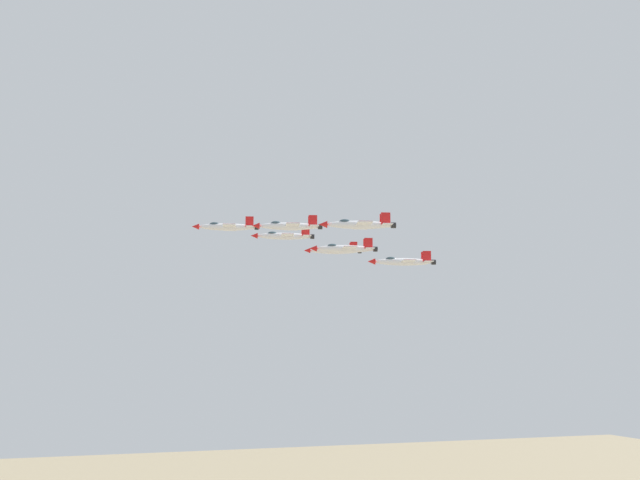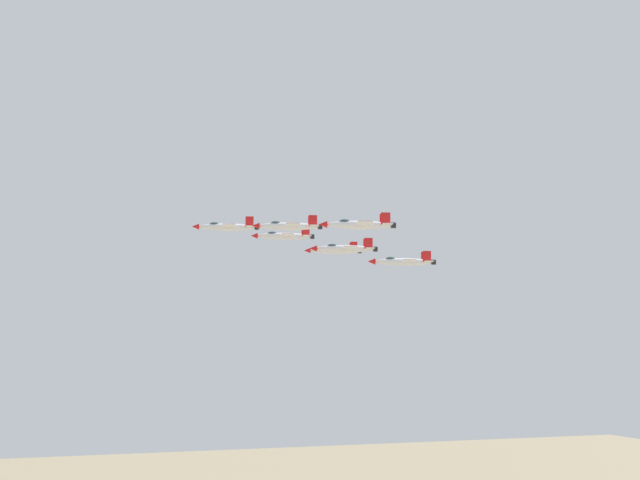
# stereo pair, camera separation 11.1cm
# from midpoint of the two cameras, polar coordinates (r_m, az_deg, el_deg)

# --- Properties ---
(jet_lead) EXTENTS (18.02, 11.46, 3.83)m
(jet_lead) POSITION_cam_midpoint_polar(r_m,az_deg,el_deg) (211.74, -6.90, 0.98)
(jet_lead) COLOR white
(jet_left_wingman) EXTENTS (17.97, 11.42, 3.82)m
(jet_left_wingman) POSITION_cam_midpoint_polar(r_m,az_deg,el_deg) (197.94, -2.31, 1.05)
(jet_left_wingman) COLOR white
(jet_right_wingman) EXTENTS (18.50, 11.72, 3.92)m
(jet_right_wingman) POSITION_cam_midpoint_polar(r_m,az_deg,el_deg) (225.47, -2.67, 0.31)
(jet_right_wingman) COLOR white
(jet_left_outer) EXTENTS (18.53, 11.80, 3.94)m
(jet_left_outer) POSITION_cam_midpoint_polar(r_m,az_deg,el_deg) (185.62, 2.93, 1.15)
(jet_left_outer) COLOR white
(jet_right_outer) EXTENTS (17.95, 11.37, 3.81)m
(jet_right_outer) POSITION_cam_midpoint_polar(r_m,az_deg,el_deg) (240.03, 1.06, -0.79)
(jet_right_outer) COLOR white
(jet_slot_rear) EXTENTS (18.75, 11.92, 3.99)m
(jet_slot_rear) POSITION_cam_midpoint_polar(r_m,az_deg,el_deg) (212.41, 1.88, -0.63)
(jet_slot_rear) COLOR white
(jet_trailing) EXTENTS (18.93, 12.03, 4.02)m
(jet_trailing) POSITION_cam_midpoint_polar(r_m,az_deg,el_deg) (214.58, 6.20, -1.60)
(jet_trailing) COLOR white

